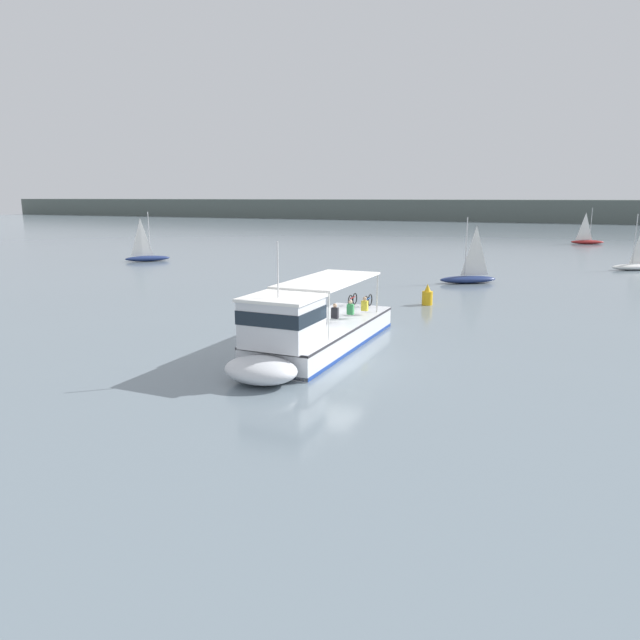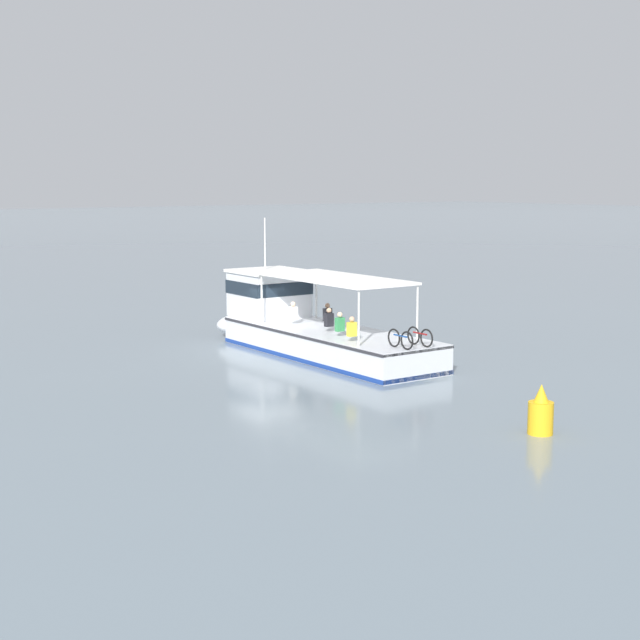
% 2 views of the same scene
% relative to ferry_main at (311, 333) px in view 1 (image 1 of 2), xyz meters
% --- Properties ---
extents(ground_plane, '(400.00, 400.00, 0.00)m').
position_rel_ferry_main_xyz_m(ground_plane, '(1.33, -0.79, -1.02)').
color(ground_plane, slate).
extents(distant_shoreline, '(400.00, 28.00, 6.14)m').
position_rel_ferry_main_xyz_m(distant_shoreline, '(1.33, 160.95, 2.06)').
color(distant_shoreline, '#515B56').
rests_on(distant_shoreline, ground).
extents(ferry_main, '(3.61, 12.89, 5.32)m').
position_rel_ferry_main_xyz_m(ferry_main, '(0.00, 0.00, 0.00)').
color(ferry_main, silver).
rests_on(ferry_main, ground).
extents(sailboat_near_port, '(4.81, 3.75, 5.40)m').
position_rel_ferry_main_xyz_m(sailboat_near_port, '(16.05, 40.86, -0.48)').
color(sailboat_near_port, white).
rests_on(sailboat_near_port, ground).
extents(sailboat_near_starboard, '(5.00, 2.85, 5.40)m').
position_rel_ferry_main_xyz_m(sailboat_near_starboard, '(12.00, 73.64, -0.48)').
color(sailboat_near_starboard, maroon).
rests_on(sailboat_near_starboard, ground).
extents(sailboat_horizon_east, '(4.80, 3.75, 5.40)m').
position_rel_ferry_main_xyz_m(sailboat_horizon_east, '(2.65, 25.39, -0.48)').
color(sailboat_horizon_east, navy).
rests_on(sailboat_horizon_east, ground).
extents(sailboat_off_bow, '(4.37, 4.40, 5.40)m').
position_rel_ferry_main_xyz_m(sailboat_off_bow, '(-32.92, 27.74, -0.48)').
color(sailboat_off_bow, navy).
rests_on(sailboat_off_bow, ground).
extents(channel_buoy, '(0.70, 0.70, 1.40)m').
position_rel_ferry_main_xyz_m(channel_buoy, '(1.89, 14.26, -0.45)').
color(channel_buoy, gold).
rests_on(channel_buoy, ground).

